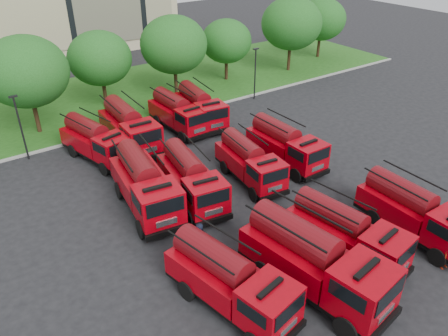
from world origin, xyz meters
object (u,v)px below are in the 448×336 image
object	(u,v)px
fire_truck_2	(346,233)
fire_truck_8	(96,141)
fire_truck_0	(230,280)
fire_truck_3	(414,211)
firefighter_0	(443,267)
firefighter_5	(277,154)
fire_truck_7	(285,145)
firefighter_1	(358,292)
fire_truck_9	(129,127)
fire_truck_1	(314,261)
fire_truck_5	(191,179)
firefighter_4	(200,249)
firefighter_2	(419,234)
fire_truck_10	(178,113)
fire_truck_11	(200,107)
fire_truck_6	(249,162)

from	to	relation	value
fire_truck_2	fire_truck_8	world-z (taller)	fire_truck_2
fire_truck_0	fire_truck_3	world-z (taller)	fire_truck_0
firefighter_0	firefighter_5	distance (m)	14.65
fire_truck_7	fire_truck_0	bearing A→B (deg)	-142.61
fire_truck_0	fire_truck_3	size ratio (longest dim) A/B	1.05
fire_truck_3	fire_truck_8	world-z (taller)	fire_truck_3
fire_truck_8	firefighter_1	world-z (taller)	fire_truck_8
firefighter_1	fire_truck_0	bearing A→B (deg)	148.01
fire_truck_9	fire_truck_1	bearing A→B (deg)	-85.81
fire_truck_5	fire_truck_0	bearing A→B (deg)	-101.53
firefighter_0	firefighter_4	world-z (taller)	firefighter_4
fire_truck_8	firefighter_4	size ratio (longest dim) A/B	4.06
fire_truck_5	firefighter_0	xyz separation A→B (m)	(7.56, -13.10, -1.58)
firefighter_1	firefighter_2	distance (m)	6.55
fire_truck_8	firefighter_5	xyz separation A→B (m)	(11.62, -7.31, -1.52)
fire_truck_10	firefighter_2	world-z (taller)	fire_truck_10
fire_truck_11	firefighter_2	world-z (taller)	fire_truck_11
fire_truck_1	firefighter_0	size ratio (longest dim) A/B	4.85
firefighter_2	fire_truck_6	bearing A→B (deg)	10.05
fire_truck_1	fire_truck_5	size ratio (longest dim) A/B	1.14
fire_truck_7	firefighter_5	bearing A→B (deg)	69.81
fire_truck_7	fire_truck_1	bearing A→B (deg)	-126.38
fire_truck_7	firefighter_0	distance (m)	13.37
firefighter_1	fire_truck_9	bearing A→B (deg)	92.58
firefighter_2	firefighter_0	bearing A→B (deg)	136.89
fire_truck_11	firefighter_2	xyz separation A→B (m)	(2.03, -20.60, -1.57)
fire_truck_10	firefighter_1	bearing A→B (deg)	-97.82
firefighter_0	firefighter_1	distance (m)	5.30
fire_truck_1	fire_truck_7	distance (m)	12.70
fire_truck_6	firefighter_1	distance (m)	11.68
fire_truck_6	firefighter_1	bearing A→B (deg)	-93.57
fire_truck_6	firefighter_4	distance (m)	8.07
fire_truck_0	fire_truck_8	distance (m)	17.47
fire_truck_8	fire_truck_2	bearing A→B (deg)	-82.38
fire_truck_10	fire_truck_0	bearing A→B (deg)	-114.98
fire_truck_6	fire_truck_10	size ratio (longest dim) A/B	0.98
fire_truck_1	fire_truck_7	bearing A→B (deg)	45.91
fire_truck_3	fire_truck_9	bearing A→B (deg)	114.81
fire_truck_5	fire_truck_2	bearing A→B (deg)	-58.58
fire_truck_11	firefighter_1	xyz separation A→B (m)	(-4.46, -21.53, -1.57)
fire_truck_8	fire_truck_9	xyz separation A→B (m)	(2.93, 0.46, 0.17)
fire_truck_1	fire_truck_3	distance (m)	7.86
fire_truck_8	fire_truck_9	world-z (taller)	fire_truck_9
fire_truck_0	fire_truck_10	bearing A→B (deg)	55.66
fire_truck_9	fire_truck_11	world-z (taller)	fire_truck_9
fire_truck_9	firefighter_5	distance (m)	11.78
fire_truck_9	firefighter_4	size ratio (longest dim) A/B	4.36
fire_truck_1	fire_truck_3	world-z (taller)	fire_truck_1
fire_truck_7	fire_truck_10	bearing A→B (deg)	109.21
fire_truck_2	firefighter_5	size ratio (longest dim) A/B	4.73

